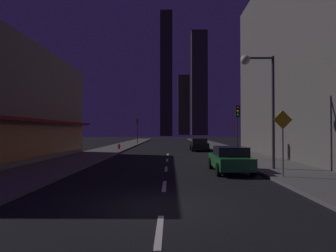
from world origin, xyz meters
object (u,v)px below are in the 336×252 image
car_parked_near (230,159)px  street_lamp_right (259,84)px  traffic_light_far_left (137,126)px  fire_hydrant_far_left (119,146)px  traffic_light_near_right (237,120)px  car_parked_far (199,145)px  pedestrian_crossing_sign (283,137)px

car_parked_near → street_lamp_right: bearing=13.5°
traffic_light_far_left → fire_hydrant_far_left: bearing=-91.5°
fire_hydrant_far_left → street_lamp_right: street_lamp_right is taller
traffic_light_far_left → traffic_light_near_right: bearing=-67.4°
car_parked_near → car_parked_far: same height
car_parked_far → street_lamp_right: size_ratio=0.64×
traffic_light_near_right → traffic_light_far_left: bearing=112.6°
pedestrian_crossing_sign → traffic_light_far_left: bearing=107.6°
street_lamp_right → car_parked_far: bearing=96.3°
car_parked_near → traffic_light_near_right: bearing=72.7°
traffic_light_far_left → pedestrian_crossing_sign: 36.68m
car_parked_far → traffic_light_near_right: (1.90, -10.55, 2.45)m
fire_hydrant_far_left → traffic_light_near_right: traffic_light_near_right is taller
car_parked_near → traffic_light_far_left: 33.89m
car_parked_far → pedestrian_crossing_sign: size_ratio=1.34×
car_parked_far → traffic_light_near_right: 11.00m
street_lamp_right → traffic_light_far_left: bearing=108.7°
traffic_light_far_left → pedestrian_crossing_sign: size_ratio=1.33×
traffic_light_near_right → fire_hydrant_far_left: bearing=134.8°
traffic_light_far_left → pedestrian_crossing_sign: traffic_light_far_left is taller
traffic_light_near_right → street_lamp_right: street_lamp_right is taller
pedestrian_crossing_sign → traffic_light_near_right: bearing=90.7°
traffic_light_near_right → street_lamp_right: size_ratio=0.64×
car_parked_near → street_lamp_right: street_lamp_right is taller
car_parked_near → car_parked_far: bearing=90.0°
traffic_light_near_right → pedestrian_crossing_sign: traffic_light_near_right is taller
traffic_light_near_right → car_parked_near: bearing=-107.3°
traffic_light_far_left → street_lamp_right: 33.97m
car_parked_far → pedestrian_crossing_sign: bearing=-84.0°
fire_hydrant_far_left → traffic_light_far_left: (0.40, 14.96, 2.74)m
fire_hydrant_far_left → pedestrian_crossing_sign: pedestrian_crossing_sign is taller
traffic_light_near_right → pedestrian_crossing_sign: 8.56m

